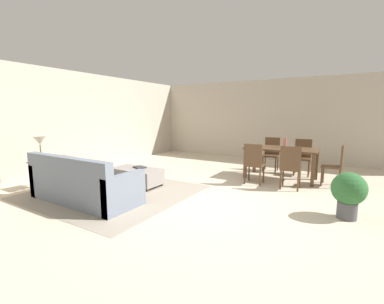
{
  "coord_description": "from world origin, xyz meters",
  "views": [
    {
      "loc": [
        1.95,
        -3.94,
        1.59
      ],
      "look_at": [
        -1.05,
        1.02,
        0.71
      ],
      "focal_mm": 24.18,
      "sensor_mm": 36.0,
      "label": 1
    }
  ],
  "objects_px": {
    "dining_chair_near_right": "(291,165)",
    "vase_centerpiece": "(285,143)",
    "dining_table": "(281,152)",
    "dining_chair_near_left": "(254,162)",
    "couch": "(83,185)",
    "potted_plant": "(349,192)",
    "dining_chair_far_left": "(271,152)",
    "side_table": "(42,167)",
    "table_lamp": "(40,142)",
    "dining_chair_head_east": "(337,163)",
    "book_on_ottoman": "(140,167)",
    "ottoman_table": "(136,176)",
    "dining_chair_far_right": "(303,155)"
  },
  "relations": [
    {
      "from": "book_on_ottoman",
      "to": "potted_plant",
      "type": "xyz_separation_m",
      "value": [
        3.98,
        0.21,
        0.02
      ]
    },
    {
      "from": "dining_table",
      "to": "dining_chair_near_left",
      "type": "distance_m",
      "value": 0.92
    },
    {
      "from": "side_table",
      "to": "table_lamp",
      "type": "bearing_deg",
      "value": -165.96
    },
    {
      "from": "couch",
      "to": "dining_table",
      "type": "relative_size",
      "value": 1.3
    },
    {
      "from": "couch",
      "to": "book_on_ottoman",
      "type": "height_order",
      "value": "couch"
    },
    {
      "from": "side_table",
      "to": "dining_chair_far_right",
      "type": "relative_size",
      "value": 0.65
    },
    {
      "from": "side_table",
      "to": "dining_table",
      "type": "xyz_separation_m",
      "value": [
        4.05,
        3.48,
        0.19
      ]
    },
    {
      "from": "side_table",
      "to": "dining_chair_near_right",
      "type": "bearing_deg",
      "value": 30.95
    },
    {
      "from": "dining_chair_head_east",
      "to": "book_on_ottoman",
      "type": "distance_m",
      "value": 4.3
    },
    {
      "from": "ottoman_table",
      "to": "potted_plant",
      "type": "height_order",
      "value": "potted_plant"
    },
    {
      "from": "dining_chair_near_left",
      "to": "dining_chair_far_right",
      "type": "distance_m",
      "value": 1.76
    },
    {
      "from": "dining_table",
      "to": "vase_centerpiece",
      "type": "xyz_separation_m",
      "value": [
        0.09,
        -0.03,
        0.22
      ]
    },
    {
      "from": "couch",
      "to": "dining_table",
      "type": "height_order",
      "value": "couch"
    },
    {
      "from": "dining_chair_near_right",
      "to": "vase_centerpiece",
      "type": "xyz_separation_m",
      "value": [
        -0.29,
        0.8,
        0.36
      ]
    },
    {
      "from": "table_lamp",
      "to": "dining_chair_far_left",
      "type": "bearing_deg",
      "value": 49.82
    },
    {
      "from": "potted_plant",
      "to": "side_table",
      "type": "bearing_deg",
      "value": -164.4
    },
    {
      "from": "table_lamp",
      "to": "dining_chair_near_left",
      "type": "xyz_separation_m",
      "value": [
        3.65,
        2.66,
        -0.49
      ]
    },
    {
      "from": "side_table",
      "to": "table_lamp",
      "type": "relative_size",
      "value": 1.14
    },
    {
      "from": "dining_chair_far_left",
      "to": "potted_plant",
      "type": "distance_m",
      "value": 3.32
    },
    {
      "from": "dining_chair_far_left",
      "to": "table_lamp",
      "type": "bearing_deg",
      "value": -130.18
    },
    {
      "from": "book_on_ottoman",
      "to": "dining_chair_far_left",
      "type": "bearing_deg",
      "value": 54.39
    },
    {
      "from": "couch",
      "to": "ottoman_table",
      "type": "relative_size",
      "value": 1.88
    },
    {
      "from": "side_table",
      "to": "dining_chair_near_left",
      "type": "relative_size",
      "value": 0.65
    },
    {
      "from": "couch",
      "to": "table_lamp",
      "type": "height_order",
      "value": "table_lamp"
    },
    {
      "from": "table_lamp",
      "to": "dining_chair_near_left",
      "type": "height_order",
      "value": "table_lamp"
    },
    {
      "from": "side_table",
      "to": "potted_plant",
      "type": "xyz_separation_m",
      "value": [
        5.47,
        1.53,
        -0.05
      ]
    },
    {
      "from": "side_table",
      "to": "ottoman_table",
      "type": "bearing_deg",
      "value": 40.31
    },
    {
      "from": "side_table",
      "to": "dining_chair_head_east",
      "type": "distance_m",
      "value": 6.26
    },
    {
      "from": "dining_chair_near_left",
      "to": "vase_centerpiece",
      "type": "height_order",
      "value": "vase_centerpiece"
    },
    {
      "from": "vase_centerpiece",
      "to": "table_lamp",
      "type": "bearing_deg",
      "value": -140.16
    },
    {
      "from": "vase_centerpiece",
      "to": "potted_plant",
      "type": "bearing_deg",
      "value": -55.29
    },
    {
      "from": "vase_centerpiece",
      "to": "dining_chair_far_left",
      "type": "bearing_deg",
      "value": 121.59
    },
    {
      "from": "ottoman_table",
      "to": "potted_plant",
      "type": "relative_size",
      "value": 1.58
    },
    {
      "from": "dining_chair_near_right",
      "to": "dining_chair_far_left",
      "type": "height_order",
      "value": "same"
    },
    {
      "from": "side_table",
      "to": "dining_chair_near_left",
      "type": "distance_m",
      "value": 4.51
    },
    {
      "from": "dining_table",
      "to": "dining_chair_near_left",
      "type": "bearing_deg",
      "value": -116.23
    },
    {
      "from": "dining_table",
      "to": "book_on_ottoman",
      "type": "xyz_separation_m",
      "value": [
        -2.56,
        -2.16,
        -0.27
      ]
    },
    {
      "from": "dining_chair_far_left",
      "to": "dining_chair_far_right",
      "type": "height_order",
      "value": "same"
    },
    {
      "from": "table_lamp",
      "to": "book_on_ottoman",
      "type": "relative_size",
      "value": 2.02
    },
    {
      "from": "side_table",
      "to": "potted_plant",
      "type": "bearing_deg",
      "value": 15.6
    },
    {
      "from": "couch",
      "to": "vase_centerpiece",
      "type": "bearing_deg",
      "value": 51.55
    },
    {
      "from": "vase_centerpiece",
      "to": "dining_table",
      "type": "bearing_deg",
      "value": 162.2
    },
    {
      "from": "dining_chair_head_east",
      "to": "table_lamp",
      "type": "bearing_deg",
      "value": -146.7
    },
    {
      "from": "dining_chair_far_right",
      "to": "dining_table",
      "type": "bearing_deg",
      "value": -117.07
    },
    {
      "from": "table_lamp",
      "to": "side_table",
      "type": "bearing_deg",
      "value": 14.04
    },
    {
      "from": "potted_plant",
      "to": "dining_chair_far_left",
      "type": "bearing_deg",
      "value": 123.79
    },
    {
      "from": "dining_chair_head_east",
      "to": "vase_centerpiece",
      "type": "distance_m",
      "value": 1.15
    },
    {
      "from": "ottoman_table",
      "to": "table_lamp",
      "type": "xyz_separation_m",
      "value": [
        -1.46,
        -1.24,
        0.79
      ]
    },
    {
      "from": "dining_chair_far_right",
      "to": "book_on_ottoman",
      "type": "bearing_deg",
      "value": -135.3
    },
    {
      "from": "dining_chair_head_east",
      "to": "vase_centerpiece",
      "type": "height_order",
      "value": "vase_centerpiece"
    }
  ]
}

